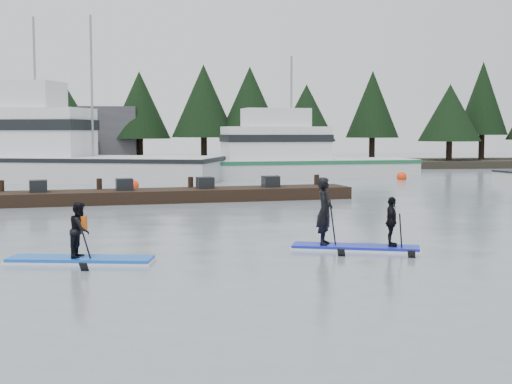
{
  "coord_description": "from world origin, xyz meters",
  "views": [
    {
      "loc": [
        -2.98,
        -16.45,
        3.04
      ],
      "look_at": [
        0.0,
        6.0,
        1.1
      ],
      "focal_mm": 50.0,
      "sensor_mm": 36.0,
      "label": 1
    }
  ],
  "objects": [
    {
      "name": "buoy_b",
      "position": [
        -4.46,
        21.71,
        0.0
      ],
      "size": [
        0.56,
        0.56,
        0.56
      ],
      "primitive_type": "sphere",
      "color": "#FA350C",
      "rests_on": "ground"
    },
    {
      "name": "paddleboard_duo",
      "position": [
        1.84,
        1.2,
        0.66
      ],
      "size": [
        3.3,
        1.83,
        2.31
      ],
      "rotation": [
        0.0,
        0.0,
        -0.32
      ],
      "color": "#131FB7",
      "rests_on": "ground"
    },
    {
      "name": "paddleboard_solo",
      "position": [
        -4.87,
        0.27,
        0.46
      ],
      "size": [
        3.42,
        1.44,
        1.86
      ],
      "rotation": [
        0.0,
        0.0,
        -0.19
      ],
      "color": "blue",
      "rests_on": "ground"
    },
    {
      "name": "far_shore",
      "position": [
        0.0,
        42.0,
        0.3
      ],
      "size": [
        70.0,
        8.0,
        0.6
      ],
      "primitive_type": "cube",
      "color": "#2D281E",
      "rests_on": "ground"
    },
    {
      "name": "buoy_c",
      "position": [
        11.96,
        26.57,
        0.0
      ],
      "size": [
        0.63,
        0.63,
        0.63
      ],
      "primitive_type": "sphere",
      "color": "#FA350C",
      "rests_on": "ground"
    },
    {
      "name": "waterfront_building",
      "position": [
        -14.0,
        44.0,
        2.5
      ],
      "size": [
        18.0,
        6.0,
        5.0
      ],
      "primitive_type": "cube",
      "color": "#4C4C51",
      "rests_on": "ground"
    },
    {
      "name": "ground",
      "position": [
        0.0,
        0.0,
        0.0
      ],
      "size": [
        160.0,
        160.0,
        0.0
      ],
      "primitive_type": "plane",
      "color": "slate",
      "rests_on": "ground"
    },
    {
      "name": "treeline",
      "position": [
        0.0,
        42.0,
        0.0
      ],
      "size": [
        60.0,
        4.0,
        8.0
      ],
      "primitive_type": null,
      "color": "black",
      "rests_on": "ground"
    },
    {
      "name": "floating_dock",
      "position": [
        -2.58,
        14.47,
        0.27
      ],
      "size": [
        16.11,
        4.36,
        0.53
      ],
      "primitive_type": "cube",
      "rotation": [
        0.0,
        0.0,
        0.14
      ],
      "color": "black",
      "rests_on": "ground"
    },
    {
      "name": "fishing_boat_medium",
      "position": [
        5.79,
        29.79,
        0.64
      ],
      "size": [
        15.39,
        5.78,
        8.87
      ],
      "rotation": [
        0.0,
        0.0,
        0.1
      ],
      "color": "silver",
      "rests_on": "ground"
    },
    {
      "name": "fishing_boat_large",
      "position": [
        -10.24,
        28.7,
        0.87
      ],
      "size": [
        21.13,
        11.53,
        11.19
      ],
      "rotation": [
        0.0,
        0.0,
        -0.31
      ],
      "color": "silver",
      "rests_on": "ground"
    }
  ]
}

